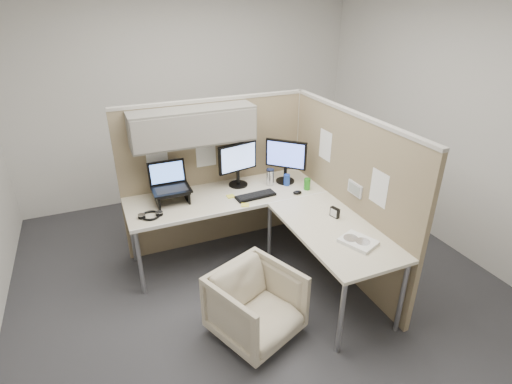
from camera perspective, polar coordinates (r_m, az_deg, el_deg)
name	(u,v)px	position (r m, az deg, el deg)	size (l,w,h in m)	color
ground	(257,281)	(4.05, 0.08, -12.57)	(4.50, 4.50, 0.00)	#2E2E32
partition_back	(206,153)	(4.13, -7.23, 5.60)	(2.00, 0.36, 1.63)	#8E7C5D
partition_right	(345,194)	(3.95, 12.59, -0.29)	(0.07, 2.03, 1.63)	#8E7C5D
desk	(263,212)	(3.80, 1.07, -2.90)	(2.00, 1.98, 0.73)	beige
office_chair	(256,303)	(3.33, -0.01, -15.51)	(0.62, 0.59, 0.64)	beige
monitor_left	(238,161)	(4.13, -2.62, 4.43)	(0.44, 0.20, 0.47)	black
monitor_right	(286,158)	(4.23, 4.28, 4.88)	(0.34, 0.33, 0.47)	black
laptop_station	(171,188)	(3.94, -12.11, 0.61)	(0.36, 0.31, 0.38)	black
keyboard	(256,196)	(3.99, -0.06, -0.55)	(0.41, 0.14, 0.02)	black
mouse	(297,192)	(4.07, 5.93, -0.05)	(0.09, 0.06, 0.03)	black
travel_mug	(270,177)	(4.21, 2.02, 2.14)	(0.08, 0.08, 0.18)	silver
soda_can_green	(307,184)	(4.16, 7.31, 1.14)	(0.07, 0.07, 0.12)	#268C1E
soda_can_silver	(287,180)	(4.23, 4.42, 1.73)	(0.07, 0.07, 0.12)	#1E3FA5
sticky_note_d	(231,196)	(4.00, -3.64, -0.61)	(0.08, 0.08, 0.01)	yellow
sticky_note_b	(245,205)	(3.83, -1.55, -1.89)	(0.08, 0.08, 0.01)	yellow
headphones	(151,215)	(3.76, -14.82, -3.24)	(0.22, 0.19, 0.03)	black
paper_stack	(358,242)	(3.37, 14.39, -6.89)	(0.30, 0.33, 0.03)	white
desk_clock	(335,212)	(3.69, 11.19, -2.88)	(0.06, 0.10, 0.09)	black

